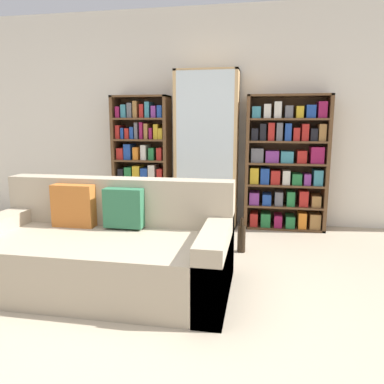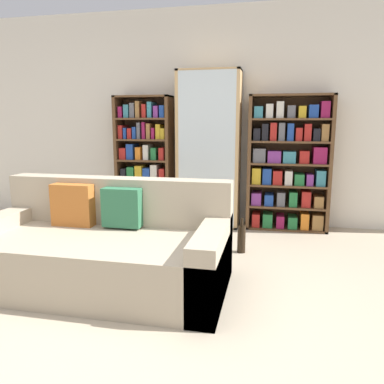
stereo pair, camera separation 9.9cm
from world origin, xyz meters
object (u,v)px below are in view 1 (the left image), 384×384
couch (105,251)px  bookshelf_right (286,165)px  display_cabinet (207,151)px  wine_bottle (241,238)px  bookshelf_left (142,162)px

couch → bookshelf_right: bearing=52.5°
display_cabinet → bookshelf_right: size_ratio=1.19×
couch → wine_bottle: (1.04, 0.98, -0.14)m
couch → wine_bottle: bearing=43.3°
couch → wine_bottle: 1.43m
bookshelf_left → display_cabinet: 0.86m
wine_bottle → couch: bearing=-136.7°
couch → bookshelf_left: 2.06m
display_cabinet → wine_bottle: 1.36m
couch → bookshelf_left: size_ratio=1.23×
couch → bookshelf_right: size_ratio=1.23×
bookshelf_left → bookshelf_right: size_ratio=1.01×
display_cabinet → wine_bottle: size_ratio=5.38×
display_cabinet → wine_bottle: bearing=-62.7°
bookshelf_left → bookshelf_right: 1.82m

